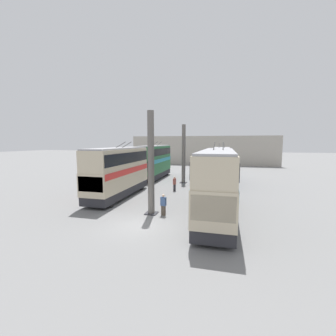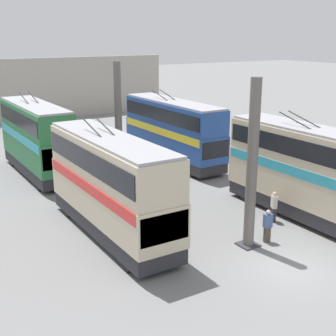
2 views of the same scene
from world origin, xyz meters
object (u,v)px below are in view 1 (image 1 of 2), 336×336
Objects in this scene: bus_right_near at (119,169)px; bus_right_mid at (155,160)px; oil_drum at (202,178)px; bus_left_far at (221,163)px; person_by_left_row at (194,200)px; person_aisle_midway at (175,183)px; bus_left_near at (217,179)px; person_aisle_foreground at (163,204)px.

bus_right_mid is at bearing -0.00° from bus_right_near.
bus_right_near is 13.87m from oil_drum.
bus_right_near is at bearing 135.42° from bus_left_far.
bus_right_mid is at bearing 82.50° from oil_drum.
person_by_left_row is 1.00× the size of person_aisle_midway.
person_aisle_midway is 7.85m from oil_drum.
person_aisle_midway is at bearing 139.75° from person_by_left_row.
person_by_left_row is at bearing -110.09° from bus_right_near.
oil_drum is at bearing 9.64° from bus_left_near.
bus_left_near is 1.15× the size of bus_right_mid.
person_aisle_midway is at bearing -157.67° from person_aisle_foreground.
person_aisle_midway is at bearing 32.35° from bus_left_near.
person_aisle_midway is at bearing -149.31° from bus_right_mid.
bus_right_near is at bearing 68.21° from bus_left_near.
bus_left_near is 19.29m from bus_right_mid.
oil_drum is (-0.98, -7.45, -2.51)m from bus_right_mid.
person_aisle_midway is (6.99, 3.20, 0.00)m from person_by_left_row.
bus_right_near reaches higher than person_by_left_row.
oil_drum is (11.43, -7.45, -2.47)m from bus_right_near.
bus_right_mid is at bearing 31.51° from bus_left_near.
bus_left_near is 13.80× the size of oil_drum.
person_by_left_row is at bearing -177.05° from oil_drum.
bus_right_mid is 5.83× the size of person_by_left_row.
bus_right_mid reaches higher than bus_left_near.
oil_drum is (15.46, 2.63, -2.47)m from bus_left_near.
bus_left_far is at bearing -0.00° from bus_left_near.
bus_left_near is at bearing 180.00° from bus_left_far.
bus_right_mid is 7.92m from oil_drum.
bus_right_mid reaches higher than bus_left_far.
oil_drum is (1.20, 2.63, -2.35)m from bus_left_far.
bus_left_near is 9.70m from person_aisle_midway.
person_aisle_midway is (3.99, -5.00, -1.99)m from bus_right_near.
bus_left_far is 1.12× the size of bus_right_mid.
bus_right_near reaches higher than bus_left_far.
person_aisle_foreground reaches higher than oil_drum.
person_by_left_row reaches higher than oil_drum.
person_aisle_foreground is at bearing -160.50° from bus_right_mid.
bus_left_far reaches higher than person_aisle_midway.
bus_left_far is at bearing -179.65° from person_aisle_foreground.
bus_right_near is 7.98m from person_aisle_foreground.
bus_left_far reaches higher than person_by_left_row.
person_by_left_row is at bearing 61.26° from bus_left_near.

